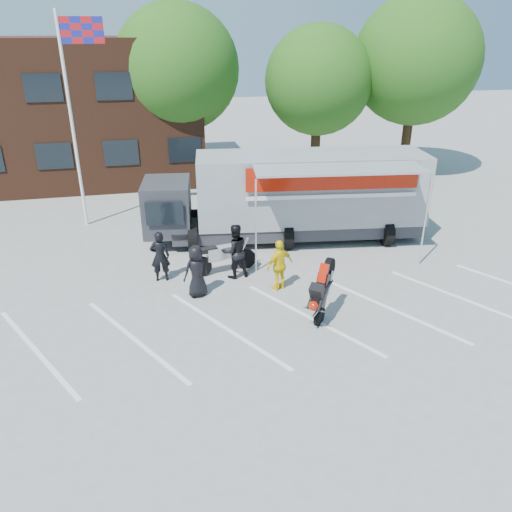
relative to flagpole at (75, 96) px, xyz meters
name	(u,v)px	position (x,y,z in m)	size (l,w,h in m)	color
ground	(315,339)	(6.24, -10.00, -5.05)	(100.00, 100.00, 0.00)	#979792
parking_bay_lines	(304,319)	(6.24, -9.00, -5.05)	(18.00, 5.00, 0.01)	white
office_building	(19,111)	(-3.76, 8.00, -1.55)	(18.00, 8.00, 7.00)	#4C2818
flagpole	(75,96)	(0.00, 0.00, 0.00)	(1.61, 0.12, 8.00)	white
tree_left	(177,69)	(4.24, 6.00, 0.51)	(6.12, 6.12, 8.64)	#382314
tree_mid	(319,81)	(11.24, 5.00, -0.11)	(5.44, 5.44, 7.68)	#382314
tree_right	(416,60)	(16.24, 4.50, 0.82)	(6.46, 6.46, 9.12)	#382314
transporter_truck	(296,238)	(7.73, -3.27, -5.05)	(10.19, 4.91, 3.24)	#989BA1
parked_motorcycle	(224,272)	(4.56, -5.61, -5.05)	(0.76, 2.28, 1.20)	silver
stunt_bike_rider	(325,313)	(6.94, -8.84, -5.05)	(0.75, 1.60, 1.88)	black
spectator_leather_a	(196,271)	(3.52, -7.00, -4.24)	(0.79, 0.51, 1.62)	black
spectator_leather_b	(160,256)	(2.51, -5.75, -4.22)	(0.61, 0.40, 1.67)	black
spectator_leather_c	(235,251)	(4.85, -6.02, -4.15)	(0.88, 0.68, 1.80)	black
spectator_hivis	(280,265)	(6.04, -7.14, -4.24)	(0.95, 0.39, 1.62)	yellow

